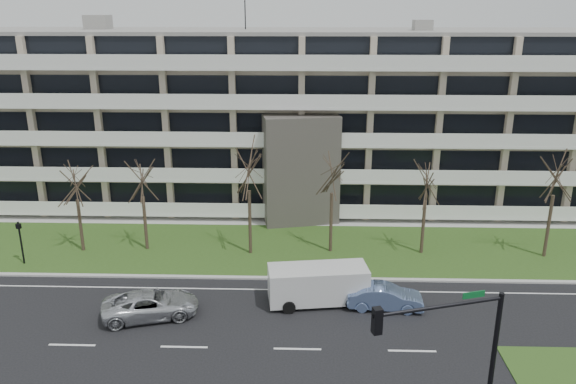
{
  "coord_description": "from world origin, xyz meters",
  "views": [
    {
      "loc": [
        0.28,
        -25.44,
        17.02
      ],
      "look_at": [
        -0.8,
        10.0,
        5.41
      ],
      "focal_mm": 35.0,
      "sensor_mm": 36.0,
      "label": 1
    }
  ],
  "objects_px": {
    "blue_sedan": "(385,297)",
    "traffic_signal": "(455,346)",
    "silver_pickup": "(151,305)",
    "pedestrian_signal": "(20,237)",
    "white_van": "(319,282)"
  },
  "relations": [
    {
      "from": "traffic_signal",
      "to": "pedestrian_signal",
      "type": "bearing_deg",
      "value": 131.84
    },
    {
      "from": "silver_pickup",
      "to": "blue_sedan",
      "type": "xyz_separation_m",
      "value": [
        13.66,
        1.36,
        -0.02
      ]
    },
    {
      "from": "traffic_signal",
      "to": "silver_pickup",
      "type": "bearing_deg",
      "value": 132.12
    },
    {
      "from": "traffic_signal",
      "to": "pedestrian_signal",
      "type": "relative_size",
      "value": 2.08
    },
    {
      "from": "white_van",
      "to": "traffic_signal",
      "type": "bearing_deg",
      "value": -72.82
    },
    {
      "from": "blue_sedan",
      "to": "traffic_signal",
      "type": "bearing_deg",
      "value": -169.32
    },
    {
      "from": "white_van",
      "to": "pedestrian_signal",
      "type": "xyz_separation_m",
      "value": [
        -20.51,
        4.74,
        0.64
      ]
    },
    {
      "from": "silver_pickup",
      "to": "blue_sedan",
      "type": "relative_size",
      "value": 1.22
    },
    {
      "from": "white_van",
      "to": "pedestrian_signal",
      "type": "height_order",
      "value": "pedestrian_signal"
    },
    {
      "from": "silver_pickup",
      "to": "traffic_signal",
      "type": "height_order",
      "value": "traffic_signal"
    },
    {
      "from": "white_van",
      "to": "traffic_signal",
      "type": "xyz_separation_m",
      "value": [
        5.1,
        -10.96,
        2.88
      ]
    },
    {
      "from": "silver_pickup",
      "to": "traffic_signal",
      "type": "relative_size",
      "value": 0.83
    },
    {
      "from": "traffic_signal",
      "to": "pedestrian_signal",
      "type": "height_order",
      "value": "traffic_signal"
    },
    {
      "from": "white_van",
      "to": "traffic_signal",
      "type": "relative_size",
      "value": 0.94
    },
    {
      "from": "blue_sedan",
      "to": "traffic_signal",
      "type": "xyz_separation_m",
      "value": [
        1.21,
        -10.37,
        3.53
      ]
    }
  ]
}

